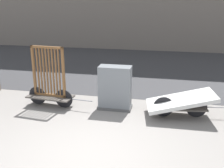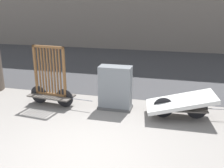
% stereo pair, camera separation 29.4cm
% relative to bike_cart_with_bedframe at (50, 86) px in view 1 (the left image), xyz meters
% --- Properties ---
extents(ground_plane, '(60.00, 60.00, 0.00)m').
position_rel_bike_cart_with_bedframe_xyz_m(ground_plane, '(1.99, -2.47, -0.67)').
color(ground_plane, gray).
extents(road_strip, '(56.00, 9.20, 0.01)m').
position_rel_bike_cart_with_bedframe_xyz_m(road_strip, '(1.99, 5.74, -0.66)').
color(road_strip, '#38383A').
rests_on(road_strip, ground_plane).
extents(bike_cart_with_bedframe, '(2.18, 0.76, 1.92)m').
position_rel_bike_cart_with_bedframe_xyz_m(bike_cart_with_bedframe, '(0.00, 0.00, 0.00)').
color(bike_cart_with_bedframe, '#4C4742').
rests_on(bike_cart_with_bedframe, ground_plane).
extents(bike_cart_with_mattress, '(2.42, 1.28, 0.76)m').
position_rel_bike_cart_with_bedframe_xyz_m(bike_cart_with_mattress, '(4.00, 0.00, -0.21)').
color(bike_cart_with_mattress, '#4C4742').
rests_on(bike_cart_with_mattress, ground_plane).
extents(utility_cabinet, '(1.04, 0.53, 1.35)m').
position_rel_bike_cart_with_bedframe_xyz_m(utility_cabinet, '(2.04, 0.22, -0.03)').
color(utility_cabinet, '#4C4C4C').
rests_on(utility_cabinet, ground_plane).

